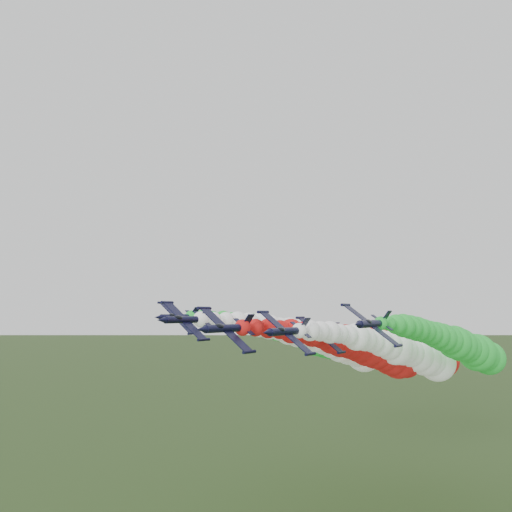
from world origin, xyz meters
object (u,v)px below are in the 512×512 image
(jet_outer_left, at_px, (307,339))
(jet_outer_right, at_px, (464,347))
(jet_lead, at_px, (372,351))
(jet_inner_right, at_px, (408,353))
(jet_inner_left, at_px, (330,343))
(jet_trail, at_px, (418,352))

(jet_outer_left, height_order, jet_outer_right, jet_outer_left)
(jet_lead, height_order, jet_inner_right, jet_lead)
(jet_lead, xyz_separation_m, jet_inner_left, (-12.29, 5.08, 0.97))
(jet_lead, height_order, jet_outer_right, jet_outer_right)
(jet_lead, relative_size, jet_inner_left, 0.99)
(jet_lead, bearing_deg, jet_inner_left, 157.55)
(jet_inner_right, height_order, jet_outer_right, jet_outer_right)
(jet_inner_left, xyz_separation_m, jet_outer_left, (-12.61, 11.43, 0.30))
(jet_lead, relative_size, jet_inner_right, 0.99)
(jet_inner_left, bearing_deg, jet_outer_right, 20.91)
(jet_trail, bearing_deg, jet_inner_left, -125.06)
(jet_inner_right, bearing_deg, jet_trail, 100.06)
(jet_outer_left, relative_size, jet_trail, 0.99)
(jet_inner_left, bearing_deg, jet_inner_right, 10.19)
(jet_lead, xyz_separation_m, jet_outer_right, (15.32, 15.62, 0.61))
(jet_inner_left, height_order, jet_inner_right, jet_inner_left)
(jet_lead, distance_m, jet_outer_right, 21.89)
(jet_lead, distance_m, jet_inner_right, 9.77)
(jet_inner_left, xyz_separation_m, jet_trail, (14.42, 20.55, -2.72))
(jet_inner_left, relative_size, jet_outer_left, 1.01)
(jet_trail, bearing_deg, jet_inner_right, -79.94)
(jet_lead, relative_size, jet_trail, 0.99)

